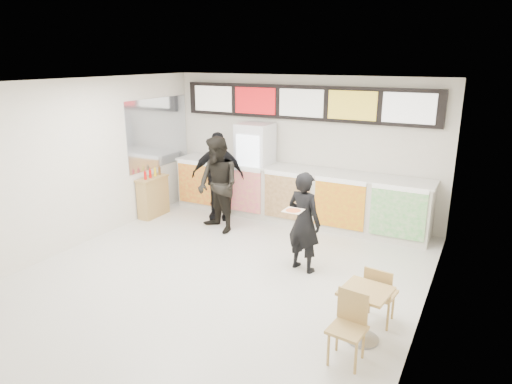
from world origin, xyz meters
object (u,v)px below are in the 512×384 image
Objects in this scene: customer_left at (218,185)px; condiment_ledge at (153,196)px; service_counter at (294,195)px; drinks_fridge at (255,170)px; cafe_table at (365,306)px; customer_main at (304,222)px; customer_mid at (218,176)px.

condiment_ledge is (-1.74, 0.10, -0.50)m from customer_left.
service_counter is 5.36× the size of condiment_ledge.
condiment_ledge is (-1.89, -1.16, -0.56)m from drinks_fridge.
cafe_table is (3.54, -2.32, -0.47)m from customer_left.
customer_main is at bearing -13.60° from condiment_ledge.
service_counter is 2.78× the size of drinks_fridge.
customer_left is at bearing -82.69° from customer_mid.
drinks_fridge reaches higher than service_counter.
customer_mid is at bearing -157.70° from service_counter.
drinks_fridge is at bearing 23.16° from customer_mid.
service_counter is 1.03m from drinks_fridge.
customer_main is 4.01m from condiment_ledge.
cafe_table is (3.39, -3.59, -0.52)m from drinks_fridge.
cafe_table is at bearing -24.66° from condiment_ledge.
customer_left is at bearing -3.30° from condiment_ledge.
drinks_fridge is 1.05× the size of customer_left.
customer_left is (-0.15, -1.26, -0.05)m from drinks_fridge.
customer_mid is at bearing 150.42° from cafe_table.
drinks_fridge is 1.40× the size of cafe_table.
customer_left is 4.26m from cafe_table.
customer_left is 1.81m from condiment_ledge.
cafe_table is 1.38× the size of condiment_ledge.
cafe_table is at bearing -46.61° from drinks_fridge.
customer_mid is (-2.55, 1.48, 0.11)m from customer_main.
cafe_table is at bearing -9.30° from customer_left.
drinks_fridge is 2.90m from customer_main.
customer_left is at bearing -7.17° from customer_main.
customer_mid reaches higher than condiment_ledge.
condiment_ledge reaches higher than cafe_table.
customer_mid is 1.81× the size of condiment_ledge.
drinks_fridge is 0.84m from customer_mid.
condiment_ledge is at bearing -148.29° from drinks_fridge.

